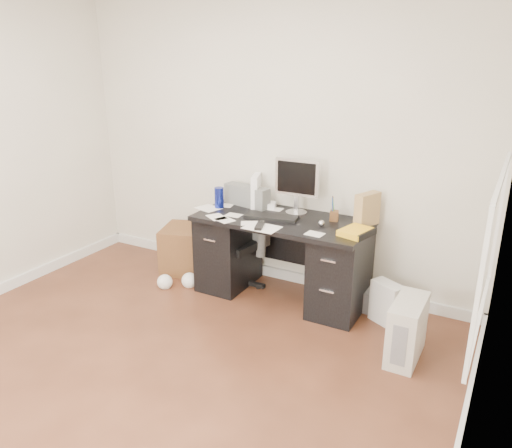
% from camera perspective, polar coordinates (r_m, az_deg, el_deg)
% --- Properties ---
extents(ground, '(4.00, 4.00, 0.00)m').
position_cam_1_polar(ground, '(3.59, -13.98, -17.60)').
color(ground, '#442316').
rests_on(ground, ground).
extents(room_shell, '(4.02, 4.02, 2.71)m').
position_cam_1_polar(room_shell, '(2.94, -15.72, 9.46)').
color(room_shell, beige).
rests_on(room_shell, ground).
extents(desk, '(1.50, 0.70, 0.75)m').
position_cam_1_polar(desk, '(4.44, 2.94, -3.62)').
color(desk, black).
rests_on(desk, ground).
extents(loose_papers, '(1.10, 0.60, 0.00)m').
position_cam_1_polar(loose_papers, '(4.36, 0.35, 0.90)').
color(loose_papers, white).
rests_on(loose_papers, desk).
extents(lcd_monitor, '(0.40, 0.24, 0.50)m').
position_cam_1_polar(lcd_monitor, '(4.37, 4.70, 4.31)').
color(lcd_monitor, silver).
rests_on(lcd_monitor, desk).
extents(keyboard, '(0.48, 0.23, 0.03)m').
position_cam_1_polar(keyboard, '(4.30, 1.77, 0.82)').
color(keyboard, black).
rests_on(keyboard, desk).
extents(computer_mouse, '(0.06, 0.06, 0.05)m').
position_cam_1_polar(computer_mouse, '(4.13, 7.49, 0.08)').
color(computer_mouse, silver).
rests_on(computer_mouse, desk).
extents(travel_mug, '(0.11, 0.11, 0.19)m').
position_cam_1_polar(travel_mug, '(4.59, -4.23, 3.02)').
color(travel_mug, '#152295').
rests_on(travel_mug, desk).
extents(white_binder, '(0.19, 0.28, 0.29)m').
position_cam_1_polar(white_binder, '(4.62, 0.01, 3.85)').
color(white_binder, white).
rests_on(white_binder, desk).
extents(magazine_file, '(0.20, 0.26, 0.27)m').
position_cam_1_polar(magazine_file, '(4.20, 12.59, 1.65)').
color(magazine_file, '#9B784B').
rests_on(magazine_file, desk).
extents(pen_cup, '(0.11, 0.11, 0.21)m').
position_cam_1_polar(pen_cup, '(4.27, 8.96, 1.71)').
color(pen_cup, '#523117').
rests_on(pen_cup, desk).
extents(yellow_book, '(0.26, 0.30, 0.05)m').
position_cam_1_polar(yellow_book, '(4.00, 11.39, -0.89)').
color(yellow_book, yellow).
rests_on(yellow_book, desk).
extents(paper_remote, '(0.29, 0.24, 0.02)m').
position_cam_1_polar(paper_remote, '(4.07, 0.68, -0.27)').
color(paper_remote, white).
rests_on(paper_remote, desk).
extents(office_chair, '(0.61, 0.61, 0.94)m').
position_cam_1_polar(office_chair, '(4.65, -2.20, -1.60)').
color(office_chair, '#555855').
rests_on(office_chair, ground).
extents(pc_tower, '(0.21, 0.46, 0.46)m').
position_cam_1_polar(pc_tower, '(3.81, 16.87, -11.50)').
color(pc_tower, beige).
rests_on(pc_tower, ground).
extents(shopping_bag, '(0.32, 0.29, 0.36)m').
position_cam_1_polar(shopping_bag, '(4.24, 14.69, -8.75)').
color(shopping_bag, silver).
rests_on(shopping_bag, ground).
extents(wicker_basket, '(0.57, 0.57, 0.46)m').
position_cam_1_polar(wicker_basket, '(5.09, -7.89, -2.83)').
color(wicker_basket, '#452714').
rests_on(wicker_basket, ground).
extents(desk_printer, '(0.33, 0.28, 0.18)m').
position_cam_1_polar(desk_printer, '(4.49, 12.16, -8.13)').
color(desk_printer, slate).
rests_on(desk_printer, ground).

